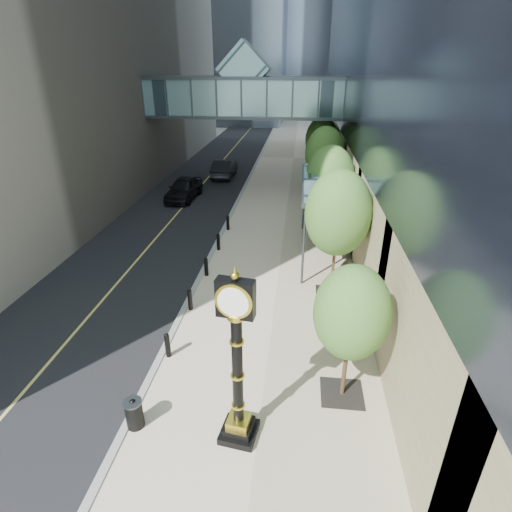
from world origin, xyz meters
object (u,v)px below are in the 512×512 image
Objects in this scene: street_clock at (238,373)px; car_far at (224,168)px; trash_bin at (134,414)px; car_near at (184,188)px; pedestrian at (344,243)px.

street_clock is 30.36m from car_far.
car_far is at bearing 95.30° from trash_bin.
street_clock reaches higher than car_near.
car_near is at bearing 75.31° from car_far.
trash_bin is 14.68m from pedestrian.
car_near is at bearing -59.19° from pedestrian.
pedestrian is at bearing -35.55° from car_near.
car_near is (-7.88, 22.38, -1.54)m from street_clock.
car_far is at bearing 78.34° from car_near.
street_clock is 1.07× the size of car_far.
trash_bin is at bearing 95.55° from car_far.
car_near reaches higher than pedestrian.
street_clock is 23.78m from car_near.
pedestrian is at bearing 80.90° from street_clock.
car_far is at bearing -79.93° from pedestrian.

